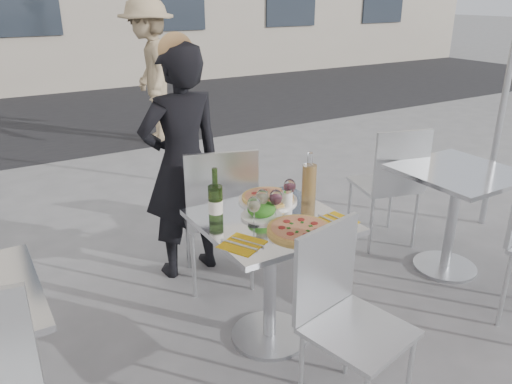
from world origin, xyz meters
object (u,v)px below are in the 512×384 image
pizza_near (300,229)px  carafe (309,182)px  pedestrian_b (150,72)px  napkin_left (242,244)px  wineglass_white_b (262,198)px  pizza_far (268,198)px  chair_far (220,207)px  chair_near (343,307)px  main_table (270,254)px  salad_plate (262,211)px  side_chair_rfar (392,178)px  sugar_shaker (287,198)px  wineglass_red_b (290,187)px  woman_diner (182,164)px  side_table_right (455,199)px  napkin_right (336,221)px  wineglass_white_a (254,205)px  wineglass_red_a (276,198)px  wine_bottle (216,202)px

pizza_near → carafe: (0.26, 0.28, 0.11)m
pedestrian_b → napkin_left: pedestrian_b is taller
wineglass_white_b → pizza_far: bearing=50.2°
chair_far → napkin_left: (-0.28, -0.79, 0.17)m
chair_near → carafe: carafe is taller
chair_far → wineglass_white_b: (-0.04, -0.58, 0.28)m
main_table → chair_far: (0.01, 0.62, 0.04)m
salad_plate → napkin_left: 0.33m
side_chair_rfar → pizza_near: size_ratio=2.94×
sugar_shaker → wineglass_white_b: 0.20m
salad_plate → wineglass_white_b: size_ratio=1.40×
chair_near → wineglass_red_b: bearing=64.5°
woman_diner → napkin_left: bearing=78.2°
main_table → carafe: carafe is taller
side_table_right → salad_plate: size_ratio=3.41×
pizza_far → sugar_shaker: 0.14m
carafe → napkin_right: (-0.03, -0.28, -0.11)m
pizza_near → wineglass_white_a: size_ratio=2.06×
side_chair_rfar → napkin_right: bearing=47.1°
wineglass_red_a → chair_near: bearing=-90.6°
chair_far → wine_bottle: size_ratio=3.33×
side_chair_rfar → napkin_right: size_ratio=4.67×
main_table → wineglass_white_b: (-0.03, 0.04, 0.32)m
napkin_left → napkin_right: (0.54, -0.03, 0.00)m
carafe → wineglass_white_b: bearing=-173.1°
woman_diner → wine_bottle: 0.86m
side_chair_rfar → napkin_left: 1.79m
chair_far → side_chair_rfar: size_ratio=1.03×
chair_far → pizza_far: size_ratio=2.93×
pizza_near → sugar_shaker: (0.11, 0.28, 0.04)m
chair_near → carafe: (0.28, 0.65, 0.33)m
pedestrian_b → napkin_left: 4.57m
side_chair_rfar → sugar_shaker: 1.31m
napkin_right → carafe: bearing=74.6°
woman_diner → carafe: (0.39, -0.87, 0.08)m
chair_near → pedestrian_b: pedestrian_b is taller
side_chair_rfar → pizza_far: (-1.27, -0.27, 0.20)m
chair_near → wineglass_red_a: wineglass_red_a is taller
chair_near → chair_far: bearing=78.5°
main_table → chair_far: chair_far is taller
chair_near → salad_plate: (-0.05, 0.62, 0.25)m
main_table → carafe: (0.30, 0.08, 0.33)m
chair_near → napkin_right: chair_near is taller
wineglass_white_b → wineglass_red_a: 0.07m
main_table → wineglass_red_a: 0.32m
pizza_far → side_table_right: bearing=-8.8°
side_chair_rfar → pizza_far: size_ratio=2.85×
napkin_right → side_chair_rfar: bearing=22.9°
chair_near → wine_bottle: (-0.29, 0.68, 0.33)m
wineglass_red_b → napkin_left: (-0.45, -0.27, -0.11)m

